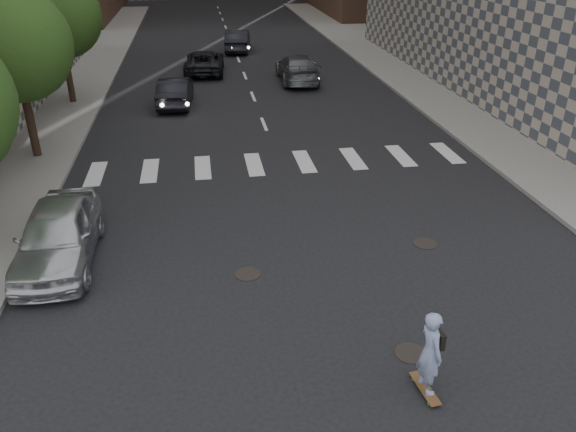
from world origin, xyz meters
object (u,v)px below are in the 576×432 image
object	(u,v)px
tree_c	(59,11)
traffic_car_d	(301,68)
traffic_car_a	(175,91)
traffic_car_e	(238,41)
tree_b	(15,39)
silver_sedan	(58,235)
traffic_car_b	(297,68)
skateboarder	(430,352)
traffic_car_c	(204,62)

from	to	relation	value
tree_c	traffic_car_d	world-z (taller)	tree_c
traffic_car_a	traffic_car_e	xyz separation A→B (m)	(4.36, 14.07, 0.06)
tree_c	traffic_car_e	world-z (taller)	tree_c
tree_b	silver_sedan	distance (m)	9.58
traffic_car_b	traffic_car_e	xyz separation A→B (m)	(-2.79, 10.00, -0.00)
traffic_car_e	skateboarder	bearing A→B (deg)	99.15
traffic_car_e	traffic_car_a	bearing A→B (deg)	80.56
tree_c	traffic_car_d	xyz separation A→B (m)	(12.63, 2.69, -3.82)
tree_b	tree_c	bearing A→B (deg)	90.00
traffic_car_d	traffic_car_b	bearing A→B (deg)	-39.92
tree_b	traffic_car_e	xyz separation A→B (m)	(9.67, 20.86, -3.86)
skateboarder	traffic_car_b	distance (m)	25.69
skateboarder	traffic_car_d	size ratio (longest dim) A/B	0.40
traffic_car_a	traffic_car_e	distance (m)	14.73
skateboarder	traffic_car_d	world-z (taller)	skateboarder
tree_c	silver_sedan	size ratio (longest dim) A/B	1.37
traffic_car_a	traffic_car_d	world-z (taller)	traffic_car_d
tree_c	traffic_car_b	size ratio (longest dim) A/B	1.22
tree_c	traffic_car_e	xyz separation A→B (m)	(9.67, 12.86, -3.86)
traffic_car_a	tree_c	bearing A→B (deg)	-8.46
skateboarder	traffic_car_c	world-z (taller)	skateboarder
traffic_car_b	tree_b	bearing A→B (deg)	42.88
traffic_car_d	traffic_car_e	bearing A→B (deg)	-67.81
skateboarder	traffic_car_e	world-z (taller)	skateboarder
skateboarder	traffic_car_c	xyz separation A→B (m)	(-3.53, 28.73, -0.30)
traffic_car_c	skateboarder	bearing A→B (deg)	101.02
tree_b	traffic_car_d	xyz separation A→B (m)	(12.63, 10.69, -3.82)
traffic_car_e	tree_c	bearing A→B (deg)	60.82
silver_sedan	traffic_car_e	bearing A→B (deg)	75.68
tree_b	traffic_car_d	bearing A→B (deg)	40.23
skateboarder	traffic_car_b	size ratio (longest dim) A/B	0.35
tree_c	traffic_car_b	xyz separation A→B (m)	(12.46, 2.86, -3.86)
traffic_car_b	traffic_car_c	size ratio (longest dim) A/B	1.06
silver_sedan	traffic_car_e	xyz separation A→B (m)	(7.22, 29.29, -0.03)
skateboarder	traffic_car_e	distance (m)	35.63
skateboarder	traffic_car_c	size ratio (longest dim) A/B	0.38
traffic_car_b	traffic_car_e	distance (m)	10.38
silver_sedan	traffic_car_b	bearing A→B (deg)	62.11
skateboarder	tree_c	bearing A→B (deg)	108.95
skateboarder	traffic_car_c	distance (m)	28.95
tree_b	traffic_car_a	size ratio (longest dim) A/B	1.49
silver_sedan	traffic_car_a	bearing A→B (deg)	78.88
silver_sedan	traffic_car_b	world-z (taller)	silver_sedan
tree_b	traffic_car_a	xyz separation A→B (m)	(5.32, 6.79, -3.92)
traffic_car_a	traffic_car_d	distance (m)	8.29
traffic_car_d	silver_sedan	bearing A→B (deg)	67.96
traffic_car_d	tree_c	bearing A→B (deg)	17.99
skateboarder	traffic_car_a	distance (m)	22.17
traffic_car_b	traffic_car_c	world-z (taller)	traffic_car_b
skateboarder	traffic_car_b	xyz separation A→B (m)	(1.93, 25.62, -0.22)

